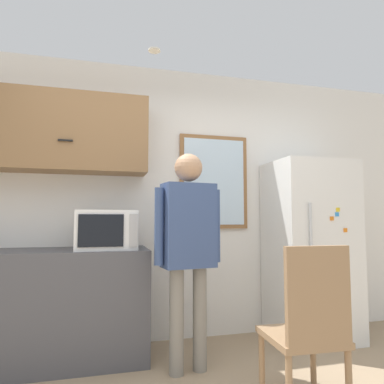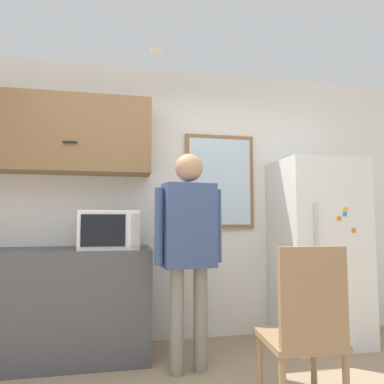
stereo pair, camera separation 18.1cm
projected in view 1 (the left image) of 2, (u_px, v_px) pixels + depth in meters
back_wall at (148, 201)px, 3.39m from camera, size 6.00×0.06×2.70m
counter at (11, 309)px, 2.71m from camera, size 2.15×0.61×0.92m
upper_cabinets at (22, 131)px, 2.96m from camera, size 2.15×0.36×0.70m
microwave at (107, 230)px, 2.87m from camera, size 0.50×0.38×0.33m
person at (188, 237)px, 2.69m from camera, size 0.55×0.28×1.69m
refrigerator at (310, 249)px, 3.40m from camera, size 0.77×0.67×1.74m
chair at (309, 323)px, 2.07m from camera, size 0.46×0.46×1.01m
window at (214, 182)px, 3.54m from camera, size 0.72×0.05×0.96m
ceiling_light at (154, 50)px, 3.07m from camera, size 0.11×0.11×0.01m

